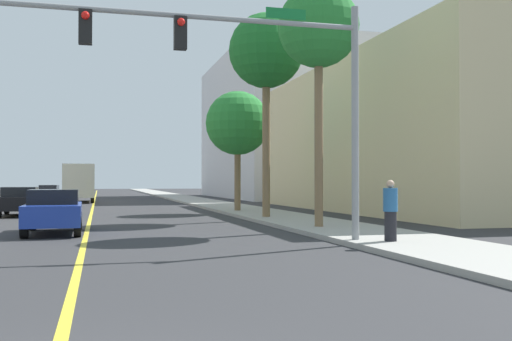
{
  "coord_description": "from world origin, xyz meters",
  "views": [
    {
      "loc": [
        0.39,
        -4.44,
        1.73
      ],
      "look_at": [
        6.17,
        17.34,
        2.15
      ],
      "focal_mm": 41.59,
      "sensor_mm": 36.0,
      "label": 1
    }
  ],
  "objects": [
    {
      "name": "ground",
      "position": [
        0.0,
        42.0,
        0.0
      ],
      "size": [
        192.0,
        192.0,
        0.0
      ],
      "primitive_type": "plane",
      "color": "#2D2D30"
    },
    {
      "name": "sidewalk_right",
      "position": [
        8.5,
        42.0,
        0.07
      ],
      "size": [
        3.48,
        168.0,
        0.15
      ],
      "primitive_type": "cube",
      "color": "#9E9B93",
      "rests_on": "ground"
    },
    {
      "name": "lane_marking_center",
      "position": [
        0.0,
        42.0,
        0.0
      ],
      "size": [
        0.16,
        144.0,
        0.01
      ],
      "primitive_type": "cube",
      "color": "yellow",
      "rests_on": "ground"
    },
    {
      "name": "building_right_near",
      "position": [
        20.51,
        27.05,
        4.33
      ],
      "size": [
        14.79,
        25.08,
        8.65
      ],
      "primitive_type": "cube",
      "color": "beige",
      "rests_on": "ground"
    },
    {
      "name": "building_right_far",
      "position": [
        20.31,
        57.41,
        7.6
      ],
      "size": [
        14.39,
        26.75,
        15.2
      ],
      "primitive_type": "cube",
      "color": "silver",
      "rests_on": "ground"
    },
    {
      "name": "traffic_signal_mast",
      "position": [
        4.11,
        10.47,
        4.75
      ],
      "size": [
        10.01,
        0.36,
        6.37
      ],
      "color": "gray",
      "rests_on": "sidewalk_right"
    },
    {
      "name": "palm_near",
      "position": [
        7.87,
        15.13,
        7.11
      ],
      "size": [
        2.89,
        2.89,
        8.5
      ],
      "color": "brown",
      "rests_on": "sidewalk_right"
    },
    {
      "name": "palm_mid",
      "position": [
        7.66,
        21.14,
        7.54
      ],
      "size": [
        3.38,
        3.38,
        9.17
      ],
      "color": "brown",
      "rests_on": "sidewalk_right"
    },
    {
      "name": "palm_far",
      "position": [
        7.73,
        27.16,
        4.9
      ],
      "size": [
        3.51,
        3.51,
        6.54
      ],
      "color": "brown",
      "rests_on": "sidewalk_right"
    },
    {
      "name": "car_blue",
      "position": [
        -1.05,
        16.28,
        0.76
      ],
      "size": [
        1.85,
        4.17,
        1.46
      ],
      "rotation": [
        0.0,
        0.0,
        0.02
      ],
      "color": "#1E389E",
      "rests_on": "ground"
    },
    {
      "name": "car_white",
      "position": [
        -3.99,
        52.77,
        0.74
      ],
      "size": [
        1.94,
        4.5,
        1.41
      ],
      "rotation": [
        0.0,
        0.0,
        -0.04
      ],
      "color": "white",
      "rests_on": "ground"
    },
    {
      "name": "car_black",
      "position": [
        -3.44,
        27.41,
        0.76
      ],
      "size": [
        1.93,
        4.37,
        1.45
      ],
      "rotation": [
        0.0,
        0.0,
        0.03
      ],
      "color": "black",
      "rests_on": "ground"
    },
    {
      "name": "delivery_truck",
      "position": [
        -1.19,
        46.99,
        1.65
      ],
      "size": [
        2.49,
        8.59,
        3.1
      ],
      "rotation": [
        0.0,
        0.0,
        0.01
      ],
      "color": "silver",
      "rests_on": "ground"
    },
    {
      "name": "pedestrian",
      "position": [
        7.86,
        9.81,
        0.95
      ],
      "size": [
        0.38,
        0.38,
        1.62
      ],
      "rotation": [
        0.0,
        0.0,
        6.16
      ],
      "color": "black",
      "rests_on": "sidewalk_right"
    }
  ]
}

